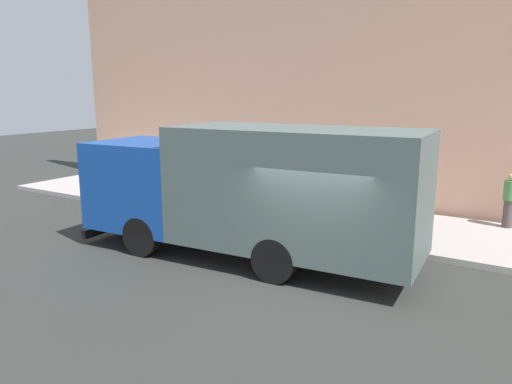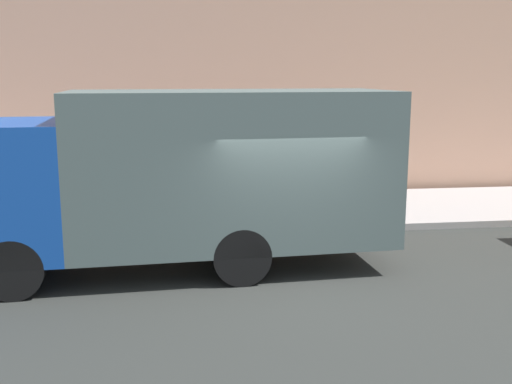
{
  "view_description": "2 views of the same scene",
  "coord_description": "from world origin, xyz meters",
  "px_view_note": "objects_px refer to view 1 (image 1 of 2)",
  "views": [
    {
      "loc": [
        -8.66,
        -3.91,
        4.03
      ],
      "look_at": [
        1.24,
        2.15,
        1.6
      ],
      "focal_mm": 33.74,
      "sensor_mm": 36.0,
      "label": 1
    },
    {
      "loc": [
        -9.92,
        1.87,
        3.52
      ],
      "look_at": [
        1.19,
        0.43,
        1.34
      ],
      "focal_mm": 42.48,
      "sensor_mm": 36.0,
      "label": 2
    }
  ],
  "objects_px": {
    "large_utility_truck": "(249,188)",
    "pedestrian_standing": "(408,187)",
    "pedestrian_walking": "(310,197)",
    "pedestrian_third": "(510,199)"
  },
  "relations": [
    {
      "from": "large_utility_truck",
      "to": "pedestrian_walking",
      "type": "xyz_separation_m",
      "value": [
        2.69,
        -0.37,
        -0.69
      ]
    },
    {
      "from": "large_utility_truck",
      "to": "pedestrian_third",
      "type": "relative_size",
      "value": 5.47
    },
    {
      "from": "pedestrian_walking",
      "to": "pedestrian_third",
      "type": "xyz_separation_m",
      "value": [
        3.11,
        -4.85,
        -0.09
      ]
    },
    {
      "from": "large_utility_truck",
      "to": "pedestrian_walking",
      "type": "bearing_deg",
      "value": -11.17
    },
    {
      "from": "pedestrian_walking",
      "to": "pedestrian_third",
      "type": "relative_size",
      "value": 1.11
    },
    {
      "from": "pedestrian_walking",
      "to": "pedestrian_third",
      "type": "bearing_deg",
      "value": -70.76
    },
    {
      "from": "large_utility_truck",
      "to": "pedestrian_third",
      "type": "distance_m",
      "value": 7.84
    },
    {
      "from": "pedestrian_third",
      "to": "pedestrian_walking",
      "type": "bearing_deg",
      "value": 115.71
    },
    {
      "from": "large_utility_truck",
      "to": "pedestrian_walking",
      "type": "relative_size",
      "value": 4.94
    },
    {
      "from": "large_utility_truck",
      "to": "pedestrian_standing",
      "type": "height_order",
      "value": "large_utility_truck"
    }
  ]
}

